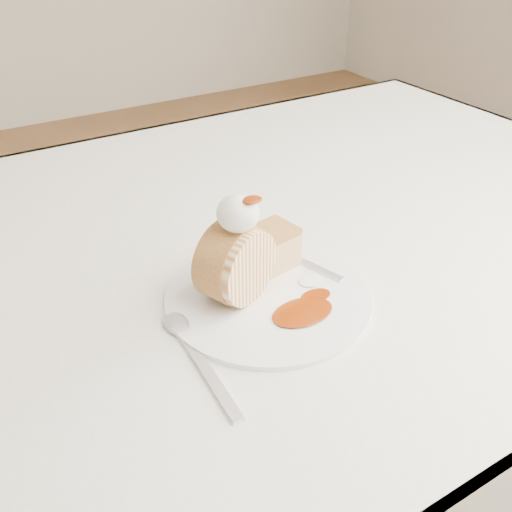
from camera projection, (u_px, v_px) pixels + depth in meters
table at (246, 282)px, 0.84m from camera, size 1.40×0.90×0.75m
plate at (268, 297)px, 0.66m from camera, size 0.28×0.28×0.01m
roulade_slice at (236, 263)px, 0.63m from camera, size 0.10×0.08×0.09m
cake_chunk at (273, 249)px, 0.70m from camera, size 0.06×0.06×0.04m
whipped_cream at (238, 213)px, 0.60m from camera, size 0.05×0.05×0.04m
caramel_drizzle at (252, 195)px, 0.58m from camera, size 0.02×0.02×0.01m
caramel_pool at (302, 312)px, 0.63m from camera, size 0.08×0.06×0.00m
fork at (309, 264)px, 0.71m from camera, size 0.06×0.14×0.00m
spoon at (209, 375)px, 0.55m from camera, size 0.03×0.16×0.00m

